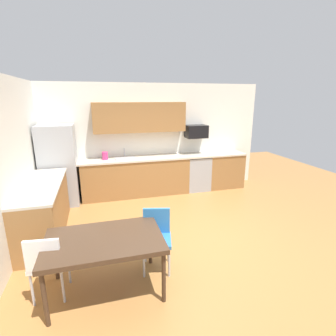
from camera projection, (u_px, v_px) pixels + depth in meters
name	position (u px, v px, depth m)	size (l,w,h in m)	color
ground_plane	(183.00, 238.00, 4.49)	(12.00, 12.00, 0.00)	#9E6B38
wall_back	(151.00, 138.00, 6.59)	(5.80, 0.10, 2.70)	white
cabinet_run_back	(136.00, 177.00, 6.39)	(2.59, 0.60, 0.90)	olive
cabinet_run_back_right	(223.00, 170.00, 7.00)	(0.96, 0.60, 0.90)	olive
cabinet_run_left	(44.00, 211.00, 4.52)	(0.60, 2.00, 0.90)	olive
countertop_back	(154.00, 158.00, 6.38)	(4.80, 0.64, 0.04)	beige
countertop_left	(41.00, 185.00, 4.39)	(0.64, 2.00, 0.04)	beige
upper_cabinets_back	(140.00, 117.00, 6.16)	(2.20, 0.34, 0.70)	olive
refrigerator	(59.00, 165.00, 5.75)	(0.76, 0.70, 1.79)	#9EA0A5
oven_range	(196.00, 172.00, 6.80)	(0.60, 0.60, 0.91)	#999BA0
microwave	(196.00, 131.00, 6.61)	(0.54, 0.36, 0.32)	black
sink_basin	(126.00, 161.00, 6.21)	(0.48, 0.40, 0.14)	#A5A8AD
sink_faucet	(124.00, 153.00, 6.33)	(0.02, 0.02, 0.24)	#B2B5BA
dining_table	(104.00, 243.00, 3.13)	(1.40, 0.90, 0.72)	#422D1E
chair_near_table	(157.00, 234.00, 3.63)	(0.48, 0.48, 0.85)	#2D72B7
chair_far_side	(47.00, 261.00, 3.03)	(0.44, 0.44, 0.85)	white
kettle	(105.00, 156.00, 6.10)	(0.14, 0.14, 0.20)	#CC3372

